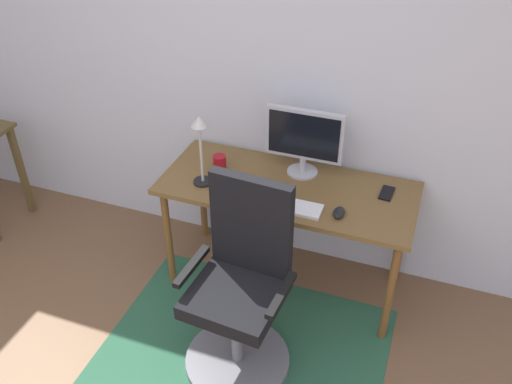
# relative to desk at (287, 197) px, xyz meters

# --- Properties ---
(wall_back) EXTENTS (6.00, 0.10, 2.60)m
(wall_back) POSITION_rel_desk_xyz_m (-0.35, 0.38, 0.65)
(wall_back) COLOR silver
(wall_back) RESTS_ON ground
(area_rug) EXTENTS (1.54, 1.16, 0.01)m
(area_rug) POSITION_rel_desk_xyz_m (-0.04, -0.61, -0.65)
(area_rug) COLOR #28583D
(area_rug) RESTS_ON ground
(desk) EXTENTS (1.46, 0.62, 0.73)m
(desk) POSITION_rel_desk_xyz_m (0.00, 0.00, 0.00)
(desk) COLOR brown
(desk) RESTS_ON ground
(monitor) EXTENTS (0.45, 0.18, 0.41)m
(monitor) POSITION_rel_desk_xyz_m (0.04, 0.17, 0.31)
(monitor) COLOR #B2B2B7
(monitor) RESTS_ON desk
(keyboard) EXTENTS (0.43, 0.13, 0.02)m
(keyboard) POSITION_rel_desk_xyz_m (0.03, -0.19, 0.09)
(keyboard) COLOR white
(keyboard) RESTS_ON desk
(computer_mouse) EXTENTS (0.06, 0.10, 0.03)m
(computer_mouse) POSITION_rel_desk_xyz_m (0.33, -0.17, 0.09)
(computer_mouse) COLOR black
(computer_mouse) RESTS_ON desk
(coffee_cup) EXTENTS (0.08, 0.08, 0.09)m
(coffee_cup) POSITION_rel_desk_xyz_m (-0.43, 0.03, 0.12)
(coffee_cup) COLOR #A2121A
(coffee_cup) RESTS_ON desk
(cell_phone) EXTENTS (0.08, 0.14, 0.01)m
(cell_phone) POSITION_rel_desk_xyz_m (0.54, 0.12, 0.08)
(cell_phone) COLOR black
(cell_phone) RESTS_ON desk
(desk_lamp) EXTENTS (0.11, 0.11, 0.43)m
(desk_lamp) POSITION_rel_desk_xyz_m (-0.47, -0.13, 0.36)
(desk_lamp) COLOR black
(desk_lamp) RESTS_ON desk
(office_chair) EXTENTS (0.56, 0.56, 1.10)m
(office_chair) POSITION_rel_desk_xyz_m (-0.04, -0.65, -0.22)
(office_chair) COLOR slate
(office_chair) RESTS_ON ground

